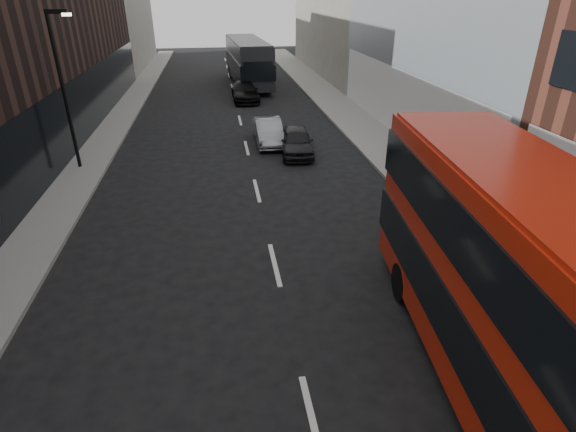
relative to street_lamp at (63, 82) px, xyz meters
name	(u,v)px	position (x,y,z in m)	size (l,w,h in m)	color
sidewalk_right	(352,119)	(15.72, 7.00, -4.11)	(3.00, 80.00, 0.15)	slate
sidewalk_left	(114,128)	(0.22, 7.00, -4.11)	(2.00, 80.00, 0.15)	slate
building_left_mid	(53,5)	(-3.28, 12.00, 2.82)	(5.00, 24.00, 14.00)	black
building_left_far	(116,4)	(-3.28, 34.00, 2.32)	(5.00, 20.00, 13.00)	slate
street_lamp	(63,82)	(0.00, 0.00, 0.00)	(1.06, 0.22, 7.00)	black
red_bus	(539,304)	(12.34, -16.22, -1.49)	(4.04, 12.22, 4.85)	#B41E0B
grey_bus	(248,61)	(9.82, 20.66, -2.06)	(3.57, 12.39, 3.95)	black
car_a	(297,141)	(10.79, 0.61, -3.48)	(1.65, 4.09, 1.39)	black
car_b	(268,132)	(9.54, 2.69, -3.49)	(1.45, 4.16, 1.37)	gray
car_c	(245,92)	(9.02, 14.02, -3.47)	(1.99, 4.89, 1.42)	black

